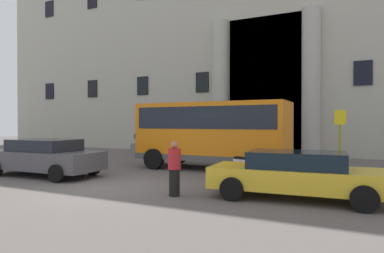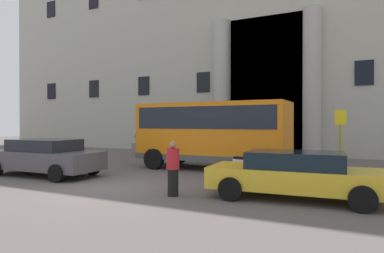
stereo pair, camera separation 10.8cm
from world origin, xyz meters
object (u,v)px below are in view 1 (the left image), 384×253
object	(u,v)px
parked_compact_extra	(45,157)
hedge_planter_far_west	(146,142)
bus_stop_sign	(340,134)
parked_sedan_far	(296,174)
hedge_planter_entrance_right	(216,147)
pedestrian_woman_with_bag	(174,169)
orange_minibus	(212,130)
scooter_by_planter	(245,167)

from	to	relation	value
parked_compact_extra	hedge_planter_far_west	bearing A→B (deg)	99.40
bus_stop_sign	parked_sedan_far	world-z (taller)	bus_stop_sign
hedge_planter_entrance_right	pedestrian_woman_with_bag	size ratio (longest dim) A/B	0.98
parked_sedan_far	pedestrian_woman_with_bag	xyz separation A→B (m)	(-3.09, -1.12, 0.09)
orange_minibus	parked_compact_extra	bearing A→B (deg)	-138.35
hedge_planter_entrance_right	hedge_planter_far_west	xyz separation A→B (m)	(-5.24, 0.40, 0.17)
parked_compact_extra	parked_sedan_far	distance (m)	9.30
hedge_planter_entrance_right	parked_compact_extra	bearing A→B (deg)	-109.68
parked_sedan_far	scooter_by_planter	bearing A→B (deg)	129.87
hedge_planter_entrance_right	parked_compact_extra	size ratio (longest dim) A/B	0.32
orange_minibus	hedge_planter_far_west	distance (m)	8.74
scooter_by_planter	hedge_planter_entrance_right	bearing A→B (deg)	135.12
hedge_planter_entrance_right	parked_compact_extra	distance (m)	9.88
hedge_planter_entrance_right	parked_sedan_far	size ratio (longest dim) A/B	0.32
scooter_by_planter	pedestrian_woman_with_bag	xyz separation A→B (m)	(-0.99, -3.29, 0.30)
hedge_planter_entrance_right	parked_compact_extra	world-z (taller)	parked_compact_extra
parked_compact_extra	scooter_by_planter	bearing A→B (deg)	16.50
orange_minibus	hedge_planter_entrance_right	distance (m)	5.21
pedestrian_woman_with_bag	orange_minibus	bearing A→B (deg)	23.38
orange_minibus	bus_stop_sign	world-z (taller)	orange_minibus
orange_minibus	parked_compact_extra	size ratio (longest dim) A/B	1.41
bus_stop_sign	hedge_planter_entrance_right	bearing A→B (deg)	155.02
hedge_planter_entrance_right	parked_sedan_far	world-z (taller)	parked_sedan_far
orange_minibus	bus_stop_sign	size ratio (longest dim) A/B	2.55
orange_minibus	pedestrian_woman_with_bag	bearing A→B (deg)	-78.36
hedge_planter_entrance_right	hedge_planter_far_west	bearing A→B (deg)	175.59
hedge_planter_far_west	parked_sedan_far	world-z (taller)	hedge_planter_far_west
orange_minibus	parked_sedan_far	xyz separation A→B (m)	(4.23, -4.32, -1.05)
scooter_by_planter	pedestrian_woman_with_bag	distance (m)	3.45
hedge_planter_entrance_right	parked_compact_extra	xyz separation A→B (m)	(-3.33, -9.30, 0.13)
parked_compact_extra	pedestrian_woman_with_bag	size ratio (longest dim) A/B	3.05
scooter_by_planter	bus_stop_sign	bearing A→B (deg)	68.21
hedge_planter_far_west	scooter_by_planter	size ratio (longest dim) A/B	1.01
hedge_planter_entrance_right	hedge_planter_far_west	world-z (taller)	hedge_planter_far_west
orange_minibus	scooter_by_planter	size ratio (longest dim) A/B	3.33
parked_sedan_far	hedge_planter_entrance_right	bearing A→B (deg)	118.97
orange_minibus	scooter_by_planter	bearing A→B (deg)	-45.53
parked_compact_extra	bus_stop_sign	bearing A→B (deg)	29.53
orange_minibus	pedestrian_woman_with_bag	size ratio (longest dim) A/B	4.30
hedge_planter_far_west	parked_sedan_far	bearing A→B (deg)	-40.31
scooter_by_planter	parked_compact_extra	bearing A→B (deg)	-145.77
bus_stop_sign	parked_compact_extra	world-z (taller)	bus_stop_sign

